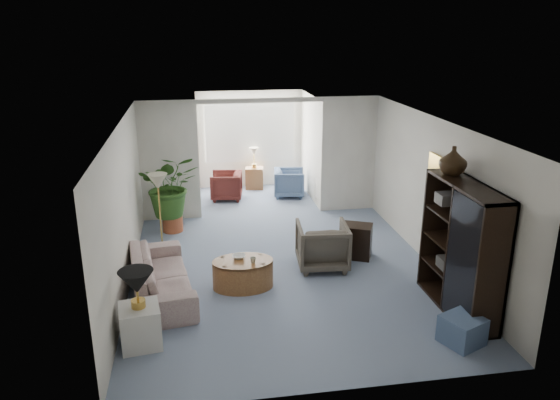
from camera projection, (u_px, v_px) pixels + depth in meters
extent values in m
plane|color=#8A9BB7|center=(286.00, 274.00, 8.86)|extent=(6.00, 6.00, 0.00)
plane|color=#8A9BB7|center=(256.00, 199.00, 12.70)|extent=(2.60, 2.60, 0.00)
cube|color=white|center=(169.00, 162.00, 10.99)|extent=(1.20, 0.12, 2.50)
cube|color=white|center=(349.00, 155.00, 11.57)|extent=(1.20, 0.12, 2.50)
cube|color=white|center=(261.00, 101.00, 10.91)|extent=(2.60, 0.12, 0.10)
cube|color=white|center=(250.00, 131.00, 13.28)|extent=(2.20, 0.02, 1.50)
cube|color=white|center=(250.00, 132.00, 13.25)|extent=(2.20, 0.02, 1.50)
cube|color=beige|center=(438.00, 170.00, 8.62)|extent=(0.04, 0.50, 0.40)
imported|color=#C1B3A3|center=(161.00, 276.00, 8.13)|extent=(1.11, 2.21, 0.62)
cube|color=silver|center=(140.00, 326.00, 6.84)|extent=(0.56, 0.56, 0.54)
cone|color=black|center=(136.00, 282.00, 6.65)|extent=(0.44, 0.44, 0.30)
cone|color=beige|center=(158.00, 182.00, 9.60)|extent=(0.36, 0.36, 0.28)
cylinder|color=olive|center=(243.00, 274.00, 8.38)|extent=(1.05, 1.05, 0.45)
imported|color=white|center=(239.00, 257.00, 8.39)|extent=(0.23, 0.23, 0.05)
imported|color=beige|center=(253.00, 260.00, 8.22)|extent=(0.10, 0.10, 0.09)
imported|color=#585145|center=(322.00, 245.00, 9.03)|extent=(0.90, 0.92, 0.78)
cube|color=black|center=(357.00, 241.00, 9.45)|extent=(0.62, 0.57, 0.60)
cube|color=black|center=(461.00, 249.00, 7.51)|extent=(0.45, 1.69, 1.88)
imported|color=black|center=(453.00, 161.00, 7.62)|extent=(0.39, 0.39, 0.41)
cube|color=slate|center=(462.00, 330.00, 6.91)|extent=(0.61, 0.61, 0.37)
cylinder|color=#A55030|center=(173.00, 223.00, 10.68)|extent=(0.40, 0.40, 0.32)
imported|color=#2F5A1F|center=(170.00, 185.00, 10.43)|extent=(1.13, 0.98, 1.26)
imported|color=slate|center=(289.00, 183.00, 12.80)|extent=(0.81, 0.80, 0.65)
imported|color=#56211D|center=(226.00, 186.00, 12.57)|extent=(0.81, 0.79, 0.65)
cube|color=olive|center=(254.00, 178.00, 13.41)|extent=(0.48, 0.40, 0.53)
cube|color=#4D4A48|center=(466.00, 245.00, 7.27)|extent=(0.30, 0.26, 0.16)
cube|color=#504E4B|center=(448.00, 199.00, 7.73)|extent=(0.30, 0.26, 0.16)
cube|color=#34322F|center=(449.00, 263.00, 7.79)|extent=(0.30, 0.26, 0.16)
cube|color=black|center=(471.00, 283.00, 7.18)|extent=(0.30, 0.26, 0.16)
cube|color=#2F2924|center=(479.00, 219.00, 6.91)|extent=(0.30, 0.26, 0.16)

